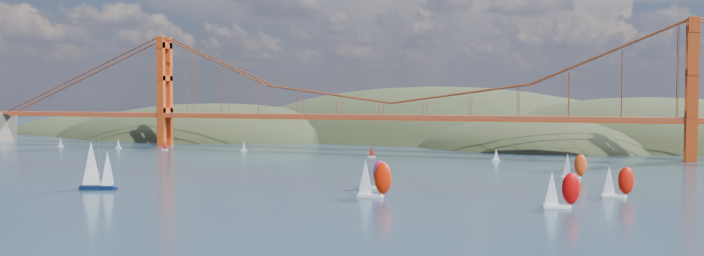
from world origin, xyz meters
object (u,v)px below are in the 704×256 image
object	(u,v)px
racer_2	(617,181)
sloop_navy	(96,166)
racer_1	(561,189)
racer_rwb	(372,173)
racer_0	(374,178)
racer_3	(574,165)

from	to	relation	value
racer_2	sloop_navy	bearing A→B (deg)	-166.29
racer_2	racer_1	bearing A→B (deg)	-119.23
racer_2	racer_rwb	world-z (taller)	racer_rwb
racer_1	racer_0	bearing A→B (deg)	168.96
racer_1	racer_3	world-z (taller)	racer_1
racer_2	racer_3	size ratio (longest dim) A/B	1.01
racer_0	racer_rwb	bearing A→B (deg)	109.10
racer_3	racer_1	bearing A→B (deg)	-77.54
racer_1	racer_3	xyz separation A→B (m)	(0.20, 58.33, -0.21)
racer_3	racer_rwb	distance (m)	65.16
racer_2	racer_rwb	bearing A→B (deg)	-175.59
sloop_navy	racer_0	xyz separation A→B (m)	(74.02, 12.03, -1.60)
racer_3	racer_rwb	bearing A→B (deg)	-127.40
sloop_navy	racer_1	size ratio (longest dim) A/B	1.59
sloop_navy	racer_3	size ratio (longest dim) A/B	1.67
racer_1	racer_2	world-z (taller)	racer_1
racer_2	racer_rwb	size ratio (longest dim) A/B	1.00
racer_0	racer_1	world-z (taller)	racer_0
racer_0	racer_2	size ratio (longest dim) A/B	1.16
sloop_navy	racer_2	world-z (taller)	sloop_navy
racer_0	racer_3	world-z (taller)	racer_0
sloop_navy	racer_0	size ratio (longest dim) A/B	1.43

